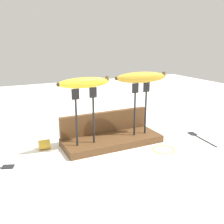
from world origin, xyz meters
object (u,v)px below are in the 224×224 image
Objects in this scene: fork_stand_left at (85,112)px; banana_chunk_near at (44,144)px; fork_stand_right at (140,104)px; banana_raised_right at (141,77)px; wire_coil at (163,149)px; fork_fallen_far at (199,137)px; banana_raised_left at (84,83)px.

banana_chunk_near is (-0.13, 0.08, -0.13)m from fork_stand_left.
fork_stand_right reaches higher than fork_stand_left.
wire_coil is at bearing -75.14° from banana_raised_right.
fork_fallen_far is (0.46, -0.08, -0.14)m from fork_stand_left.
banana_raised_left is at bearing -31.93° from banana_chunk_near.
banana_raised_left is 0.53m from fork_fallen_far.
banana_raised_right is at bearing 170.85° from fork_stand_right.
banana_raised_right is at bearing 104.86° from wire_coil.
wire_coil is at bearing -24.34° from banana_raised_left.
wire_coil is (0.26, -0.12, -0.14)m from fork_stand_left.
banana_raised_left is (-0.00, 0.00, 0.10)m from fork_stand_left.
fork_stand_left is at bearing -31.92° from banana_chunk_near.
banana_raised_right reaches higher than fork_stand_left.
fork_stand_left is 4.62× the size of banana_chunk_near.
fork_fallen_far is 2.07× the size of wire_coil.
fork_fallen_far reaches higher than wire_coil.
fork_stand_right is 0.29m from fork_fallen_far.
fork_stand_right is at bearing -0.00° from banana_raised_left.
fork_stand_right is at bearing -12.92° from banana_chunk_near.
fork_stand_right reaches higher than wire_coil.
banana_raised_left is 0.91× the size of banana_raised_right.
banana_chunk_near is at bearing 148.08° from fork_stand_left.
fork_stand_left is 0.20m from banana_chunk_near.
fork_fallen_far is (0.23, -0.08, -0.25)m from banana_raised_right.
fork_stand_right is 0.10m from banana_raised_right.
banana_chunk_near is at bearing 164.72° from fork_fallen_far.
wire_coil is (-0.20, -0.04, -0.00)m from fork_fallen_far.
banana_raised_left is at bearing -180.00° from banana_raised_right.
fork_stand_left is 0.99× the size of fork_stand_right.
fork_stand_right is 4.65× the size of banana_chunk_near.
banana_raised_right is (-0.00, 0.00, 0.10)m from fork_stand_right.
banana_raised_left is 0.23m from banana_raised_right.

